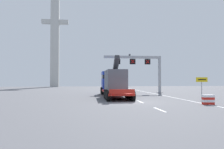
# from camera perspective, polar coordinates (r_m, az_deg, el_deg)

# --- Properties ---
(ground) EXTENTS (112.00, 112.00, 0.00)m
(ground) POSITION_cam_1_polar(r_m,az_deg,el_deg) (22.12, 6.11, -7.39)
(ground) COLOR #5B5B60
(lane_markings) EXTENTS (0.20, 68.36, 0.01)m
(lane_markings) POSITION_cam_1_polar(r_m,az_deg,el_deg) (48.70, -0.25, -4.21)
(lane_markings) COLOR silver
(lane_markings) RESTS_ON ground
(edge_line_right) EXTENTS (0.20, 63.00, 0.01)m
(edge_line_right) POSITION_cam_1_polar(r_m,az_deg,el_deg) (35.31, 11.63, -5.18)
(edge_line_right) COLOR silver
(edge_line_right) RESTS_ON ground
(overhead_lane_gantry) EXTENTS (10.53, 0.90, 6.89)m
(overhead_lane_gantry) POSITION_cam_1_polar(r_m,az_deg,el_deg) (37.74, 7.76, 3.03)
(overhead_lane_gantry) COLOR #9EA0A5
(overhead_lane_gantry) RESTS_ON ground
(heavy_haul_truck_red) EXTENTS (3.05, 14.07, 5.30)m
(heavy_haul_truck_red) POSITION_cam_1_polar(r_m,az_deg,el_deg) (29.76, 0.24, -2.07)
(heavy_haul_truck_red) COLOR red
(heavy_haul_truck_red) RESTS_ON ground
(exit_sign_yellow) EXTENTS (1.45, 0.15, 2.60)m
(exit_sign_yellow) POSITION_cam_1_polar(r_m,az_deg,el_deg) (27.54, 23.20, -2.01)
(exit_sign_yellow) COLOR #9EA0A5
(exit_sign_yellow) RESTS_ON ground
(crash_barrier_striped) EXTENTS (1.06, 0.62, 0.90)m
(crash_barrier_striped) POSITION_cam_1_polar(r_m,az_deg,el_deg) (21.45, 24.65, -6.23)
(crash_barrier_striped) COLOR red
(crash_barrier_striped) RESTS_ON ground
(bridge_pylon_distant) EXTENTS (9.00, 2.00, 36.10)m
(bridge_pylon_distant) POSITION_cam_1_polar(r_m,az_deg,el_deg) (76.24, -15.21, 10.75)
(bridge_pylon_distant) COLOR #B7B7B2
(bridge_pylon_distant) RESTS_ON ground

